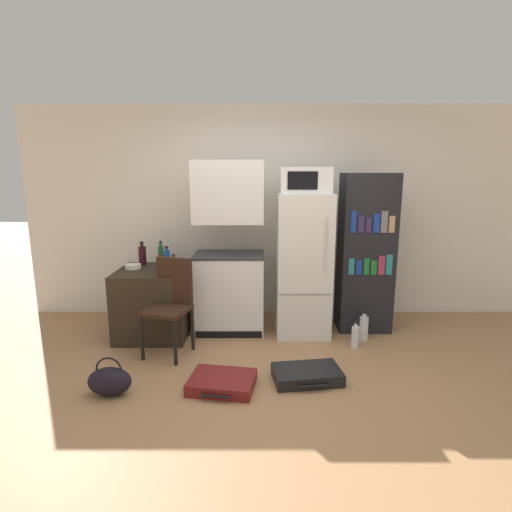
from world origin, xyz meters
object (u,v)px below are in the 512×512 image
(bottle_blue_soda, at_px, (167,259))
(bottle_olive_oil, at_px, (174,268))
(microwave, at_px, (305,180))
(bowl, at_px, (133,266))
(side_table, at_px, (154,302))
(bottle_green_tall, at_px, (162,254))
(bottle_ketchup_red, at_px, (161,265))
(water_bottle_front, at_px, (356,336))
(suitcase_large_flat, at_px, (307,375))
(suitcase_small_flat, at_px, (222,382))
(handbag, at_px, (110,381))
(water_bottle_middle, at_px, (364,327))
(kitchen_hutch, at_px, (230,255))
(bottle_wine_dark, at_px, (143,255))
(chair, at_px, (171,298))
(bookshelf, at_px, (366,253))
(refrigerator, at_px, (303,264))

(bottle_blue_soda, height_order, bottle_olive_oil, bottle_blue_soda)
(microwave, bearing_deg, bowl, -179.11)
(side_table, bearing_deg, bottle_green_tall, 81.38)
(bottle_ketchup_red, height_order, water_bottle_front, bottle_ketchup_red)
(suitcase_large_flat, distance_m, water_bottle_front, 0.92)
(bottle_ketchup_red, xyz_separation_m, suitcase_small_flat, (0.73, -1.01, -0.80))
(handbag, bearing_deg, side_table, 87.55)
(bottle_ketchup_red, bearing_deg, bowl, 149.08)
(water_bottle_front, bearing_deg, bottle_blue_soda, 167.96)
(side_table, xyz_separation_m, water_bottle_middle, (2.34, -0.15, -0.24))
(bowl, xyz_separation_m, water_bottle_middle, (2.57, -0.20, -0.64))
(kitchen_hutch, bearing_deg, bottle_blue_soda, -175.75)
(kitchen_hutch, distance_m, suitcase_large_flat, 1.64)
(bottle_blue_soda, xyz_separation_m, suitcase_small_flat, (0.71, -1.26, -0.81))
(microwave, height_order, water_bottle_middle, microwave)
(bottle_blue_soda, bearing_deg, suitcase_large_flat, -37.92)
(bottle_blue_soda, height_order, bowl, bottle_blue_soda)
(bottle_wine_dark, height_order, handbag, bottle_wine_dark)
(microwave, xyz_separation_m, water_bottle_front, (0.52, -0.44, -1.61))
(suitcase_large_flat, bearing_deg, bottle_green_tall, 131.66)
(microwave, height_order, bottle_ketchup_red, microwave)
(side_table, bearing_deg, chair, -56.62)
(side_table, xyz_separation_m, bookshelf, (2.41, 0.18, 0.53))
(bottle_olive_oil, bearing_deg, microwave, 17.02)
(side_table, relative_size, bottle_ketchup_red, 3.54)
(kitchen_hutch, xyz_separation_m, bottle_blue_soda, (-0.70, -0.05, -0.04))
(bowl, bearing_deg, suitcase_large_flat, -31.05)
(bottle_ketchup_red, distance_m, bottle_wine_dark, 0.51)
(suitcase_large_flat, bearing_deg, refrigerator, 78.16)
(microwave, distance_m, handbag, 2.73)
(suitcase_large_flat, bearing_deg, water_bottle_front, 41.46)
(refrigerator, xyz_separation_m, bottle_olive_oil, (-1.37, -0.42, 0.06))
(handbag, height_order, water_bottle_front, handbag)
(water_bottle_front, distance_m, water_bottle_middle, 0.25)
(refrigerator, height_order, chair, refrigerator)
(microwave, bearing_deg, bottle_wine_dark, 174.82)
(bottle_blue_soda, height_order, bottle_green_tall, bottle_green_tall)
(bottle_olive_oil, distance_m, bowl, 0.67)
(bottle_ketchup_red, xyz_separation_m, water_bottle_middle, (2.21, 0.02, -0.71))
(bottle_blue_soda, relative_size, water_bottle_middle, 0.76)
(bottle_blue_soda, height_order, chair, bottle_blue_soda)
(bottle_olive_oil, xyz_separation_m, water_bottle_middle, (2.03, 0.19, -0.72))
(bookshelf, relative_size, water_bottle_front, 6.23)
(handbag, bearing_deg, bookshelf, 30.85)
(microwave, bearing_deg, chair, -159.09)
(bowl, bearing_deg, microwave, 0.89)
(suitcase_small_flat, relative_size, water_bottle_middle, 1.85)
(refrigerator, bearing_deg, suitcase_small_flat, -123.01)
(chair, bearing_deg, bottle_blue_soda, 123.25)
(kitchen_hutch, xyz_separation_m, bottle_wine_dark, (-1.02, 0.12, -0.03))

